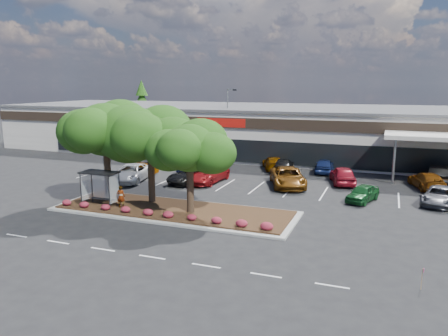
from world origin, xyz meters
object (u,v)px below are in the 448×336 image
(light_pole, at_px, (228,127))
(car_0, at_px, (131,173))
(survey_stake, at_px, (422,276))
(car_1, at_px, (139,171))

(light_pole, relative_size, car_0, 1.49)
(car_0, bearing_deg, light_pole, 65.69)
(survey_stake, height_order, car_0, car_0)
(survey_stake, relative_size, car_0, 0.18)
(survey_stake, bearing_deg, car_1, 146.57)
(car_1, bearing_deg, light_pole, 91.89)
(survey_stake, bearing_deg, car_0, 149.44)
(light_pole, relative_size, car_1, 2.15)
(car_0, bearing_deg, survey_stake, -41.23)
(light_pole, xyz_separation_m, car_1, (-4.26, -14.33, -3.16))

